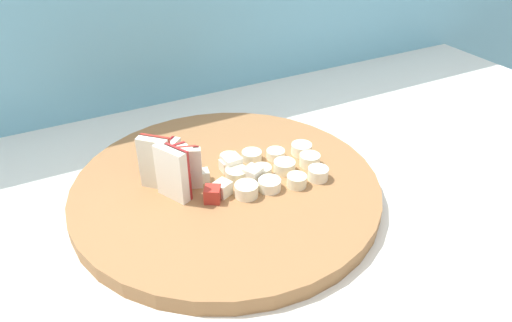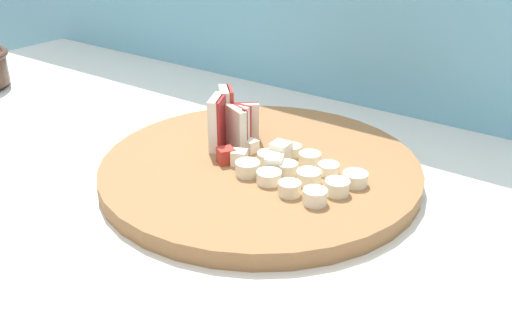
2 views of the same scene
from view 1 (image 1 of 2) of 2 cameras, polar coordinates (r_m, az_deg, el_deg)
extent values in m
cube|color=#6BADC6|center=(0.99, -13.54, -6.28)|extent=(2.40, 0.04, 1.35)
cylinder|color=olive|center=(0.61, -3.57, -3.30)|extent=(0.39, 0.39, 0.02)
cube|color=#A32323|center=(0.57, -9.63, -1.19)|extent=(0.02, 0.04, 0.07)
cube|color=white|center=(0.56, -10.12, -1.50)|extent=(0.03, 0.04, 0.07)
cube|color=#B22D23|center=(0.59, -11.78, 0.09)|extent=(0.03, 0.03, 0.07)
cube|color=beige|center=(0.58, -12.09, -0.28)|extent=(0.04, 0.04, 0.07)
cube|color=maroon|center=(0.58, -8.86, -0.66)|extent=(0.04, 0.02, 0.05)
cube|color=beige|center=(0.58, -8.87, -0.99)|extent=(0.05, 0.03, 0.05)
cube|color=#B22D23|center=(0.58, -9.33, -0.73)|extent=(0.04, 0.02, 0.05)
cube|color=white|center=(0.58, -9.31, -0.99)|extent=(0.04, 0.02, 0.05)
cube|color=#A32323|center=(0.59, -10.01, -0.40)|extent=(0.04, 0.01, 0.05)
cube|color=#EFE5CC|center=(0.59, -9.71, -0.73)|extent=(0.04, 0.02, 0.05)
cube|color=#B22D23|center=(0.59, -10.38, -0.75)|extent=(0.04, 0.01, 0.05)
cube|color=beige|center=(0.59, -10.09, -1.03)|extent=(0.04, 0.02, 0.05)
cube|color=maroon|center=(0.60, -10.61, 0.06)|extent=(0.03, 0.03, 0.05)
cube|color=#EFE5CC|center=(0.60, -10.15, -0.05)|extent=(0.04, 0.03, 0.05)
cube|color=#EFE5CC|center=(0.62, -3.56, -0.54)|extent=(0.02, 0.02, 0.02)
cube|color=#B22D23|center=(0.56, -5.26, -4.01)|extent=(0.03, 0.03, 0.02)
cube|color=white|center=(0.61, -2.93, -0.35)|extent=(0.02, 0.02, 0.02)
cube|color=#EFE5CC|center=(0.60, -6.42, -1.79)|extent=(0.02, 0.02, 0.02)
cube|color=#EFE5CC|center=(0.57, -4.02, -3.29)|extent=(0.02, 0.02, 0.02)
cube|color=#A32323|center=(0.62, -3.02, -0.32)|extent=(0.02, 0.02, 0.01)
cube|color=white|center=(0.59, -0.37, -1.66)|extent=(0.03, 0.03, 0.02)
cylinder|color=#F4EAC6|center=(0.57, -1.16, -3.52)|extent=(0.03, 0.03, 0.02)
cylinder|color=white|center=(0.58, 1.64, -2.85)|extent=(0.03, 0.03, 0.01)
cylinder|color=beige|center=(0.59, 4.97, -2.42)|extent=(0.02, 0.02, 0.01)
cylinder|color=white|center=(0.60, 7.59, -1.62)|extent=(0.03, 0.03, 0.02)
cylinder|color=beige|center=(0.60, -2.36, -1.63)|extent=(0.03, 0.03, 0.02)
cylinder|color=#F4EAC6|center=(0.60, 0.72, -1.28)|extent=(0.02, 0.02, 0.01)
cylinder|color=#F4EAC6|center=(0.61, 3.44, -0.66)|extent=(0.03, 0.03, 0.01)
cylinder|color=#F4EAC6|center=(0.63, 6.48, 0.12)|extent=(0.03, 0.03, 0.02)
cylinder|color=beige|center=(0.63, -3.27, 0.21)|extent=(0.02, 0.02, 0.01)
cylinder|color=#F4EAC6|center=(0.64, -0.51, 0.61)|extent=(0.03, 0.03, 0.01)
cylinder|color=white|center=(0.64, 2.38, 0.83)|extent=(0.02, 0.02, 0.01)
cylinder|color=white|center=(0.65, 5.49, 1.46)|extent=(0.03, 0.03, 0.01)
camera|label=2|loc=(0.55, 67.18, 7.94)|focal=38.97mm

